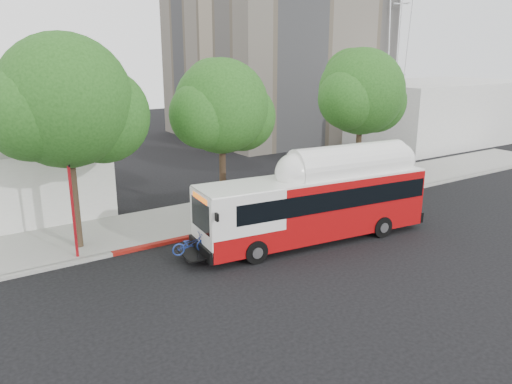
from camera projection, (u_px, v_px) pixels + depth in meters
ground at (305, 246)px, 23.60m from camera, size 120.00×120.00×0.00m
sidewalk at (234, 210)px, 28.81m from camera, size 60.00×5.00×0.15m
curb_strip at (259, 222)px, 26.72m from camera, size 60.00×0.30×0.15m
red_curb_segment at (210, 233)px, 25.12m from camera, size 10.00×0.32×0.16m
street_tree_left at (76, 106)px, 21.76m from camera, size 6.67×5.80×9.74m
street_tree_mid at (228, 110)px, 26.56m from camera, size 5.75×5.00×8.62m
street_tree_right at (366, 95)px, 31.63m from camera, size 6.21×5.40×9.18m
horizon_block at (435, 111)px, 51.56m from camera, size 20.00×12.00×6.00m
transit_bus at (316, 206)px, 23.92m from camera, size 12.61×3.76×3.68m
signal_pole at (73, 210)px, 21.47m from camera, size 0.13×0.43×4.49m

